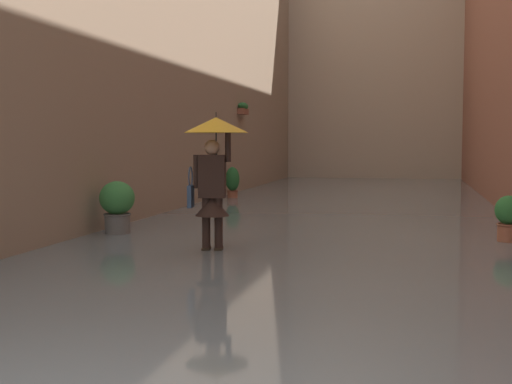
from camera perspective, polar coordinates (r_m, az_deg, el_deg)
name	(u,v)px	position (r m, az deg, el deg)	size (l,w,h in m)	color
ground_plane	(338,211)	(16.40, 6.73, -1.57)	(67.69, 67.69, 0.00)	slate
flood_water	(338,210)	(16.40, 6.74, -1.45)	(8.03, 33.08, 0.07)	slate
building_facade_far	(375,33)	(31.06, 9.72, 12.66)	(10.83, 1.80, 12.50)	tan
person_wading	(214,158)	(10.01, -3.46, 2.77)	(0.93, 0.93, 2.04)	#2D2319
potted_plant_near_right	(117,206)	(12.06, -11.26, -1.09)	(0.60, 0.60, 0.96)	#66605B
potted_plant_far_right	(232,182)	(19.25, -1.93, 0.81)	(0.39, 0.39, 0.92)	#9E563D
potted_plant_near_left	(509,218)	(11.57, 19.94, -2.02)	(0.43, 0.43, 0.79)	#9E563D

